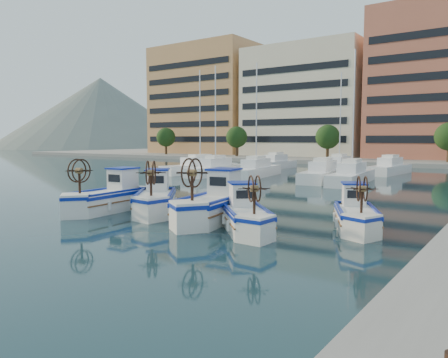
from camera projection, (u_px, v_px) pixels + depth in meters
ground at (176, 221)px, 20.63m from camera, size 300.00×300.00×0.00m
hill_west at (102, 148)px, 190.45m from camera, size 180.00×180.00×60.00m
yacht_marina at (332, 171)px, 45.22m from camera, size 38.92×22.16×11.50m
fishing_boat_a at (109, 196)px, 23.56m from camera, size 2.30×4.76×2.92m
fishing_boat_b at (156, 198)px, 23.00m from camera, size 4.16×4.61×2.87m
fishing_boat_c at (214, 203)px, 20.69m from camera, size 2.83×5.09×3.09m
fishing_boat_d at (246, 215)px, 18.45m from camera, size 3.84×3.95×2.53m
fishing_boat_e at (356, 214)px, 18.81m from camera, size 3.05×4.09×2.46m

